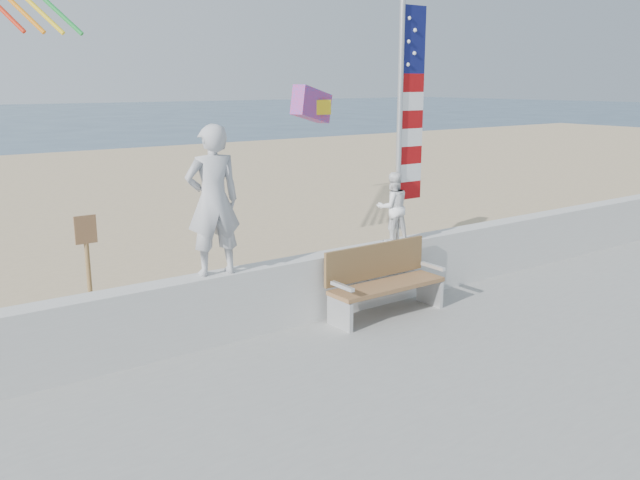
{
  "coord_description": "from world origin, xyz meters",
  "views": [
    {
      "loc": [
        -5.06,
        -5.4,
        3.44
      ],
      "look_at": [
        0.2,
        1.8,
        1.35
      ],
      "focal_mm": 38.0,
      "sensor_mm": 36.0,
      "label": 1
    }
  ],
  "objects_px": {
    "child": "(393,207)",
    "bench": "(383,280)",
    "flag": "(406,113)",
    "adult": "(213,201)"
  },
  "relations": [
    {
      "from": "adult",
      "to": "flag",
      "type": "height_order",
      "value": "flag"
    },
    {
      "from": "child",
      "to": "bench",
      "type": "xyz_separation_m",
      "value": [
        -0.56,
        -0.45,
        -0.92
      ]
    },
    {
      "from": "adult",
      "to": "child",
      "type": "distance_m",
      "value": 3.0
    },
    {
      "from": "child",
      "to": "bench",
      "type": "bearing_deg",
      "value": 54.34
    },
    {
      "from": "child",
      "to": "flag",
      "type": "relative_size",
      "value": 0.3
    },
    {
      "from": "child",
      "to": "bench",
      "type": "height_order",
      "value": "child"
    },
    {
      "from": "adult",
      "to": "child",
      "type": "xyz_separation_m",
      "value": [
        2.98,
        0.0,
        -0.41
      ]
    },
    {
      "from": "adult",
      "to": "bench",
      "type": "height_order",
      "value": "adult"
    },
    {
      "from": "adult",
      "to": "child",
      "type": "relative_size",
      "value": 1.77
    },
    {
      "from": "child",
      "to": "bench",
      "type": "distance_m",
      "value": 1.17
    }
  ]
}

